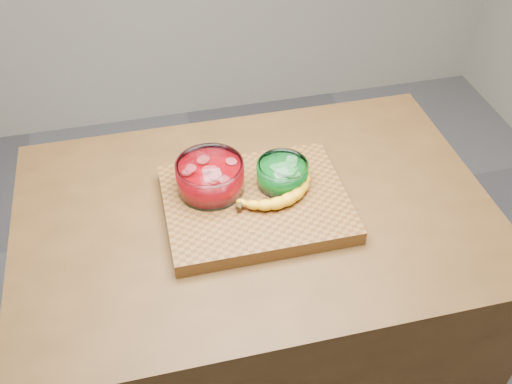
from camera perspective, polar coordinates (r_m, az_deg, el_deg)
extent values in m
cube|color=#503418|center=(1.78, 0.00, -12.07)|extent=(1.20, 0.80, 0.90)
cube|color=brown|center=(1.42, 0.00, -1.18)|extent=(0.45, 0.35, 0.04)
cylinder|color=white|center=(1.41, -4.59, 1.56)|extent=(0.17, 0.17, 0.08)
cylinder|color=red|center=(1.42, -4.57, 1.21)|extent=(0.15, 0.15, 0.05)
cylinder|color=#FF5056|center=(1.40, -4.64, 2.17)|extent=(0.14, 0.14, 0.02)
cylinder|color=white|center=(1.43, 2.65, 1.84)|extent=(0.13, 0.13, 0.06)
cylinder|color=#118F24|center=(1.44, 2.64, 1.60)|extent=(0.11, 0.11, 0.03)
cylinder|color=#68DD6E|center=(1.42, 2.67, 2.40)|extent=(0.10, 0.10, 0.02)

